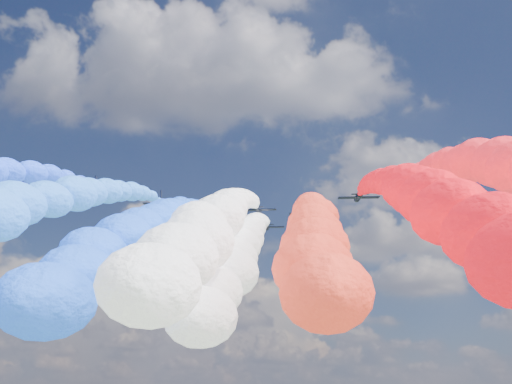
# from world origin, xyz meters

# --- Properties ---
(jet_0) EXTENTS (9.65, 12.70, 4.46)m
(jet_0) POSITION_xyz_m (-32.25, -5.74, 99.98)
(jet_0) COLOR black
(jet_1) EXTENTS (9.56, 12.63, 4.46)m
(jet_1) POSITION_xyz_m (-20.73, 4.33, 99.98)
(jet_1) COLOR black
(trail_1) EXTENTS (7.00, 105.76, 42.75)m
(trail_1) POSITION_xyz_m (-20.73, -50.00, 81.31)
(trail_1) COLOR blue
(jet_2) EXTENTS (9.01, 12.24, 4.46)m
(jet_2) POSITION_xyz_m (-10.52, 15.14, 99.98)
(jet_2) COLOR black
(trail_2) EXTENTS (7.00, 105.76, 42.75)m
(trail_2) POSITION_xyz_m (-10.52, -39.20, 81.31)
(trail_2) COLOR blue
(jet_3) EXTENTS (9.45, 12.55, 4.46)m
(jet_3) POSITION_xyz_m (-0.16, 10.66, 99.98)
(jet_3) COLOR black
(trail_3) EXTENTS (7.00, 105.76, 42.75)m
(trail_3) POSITION_xyz_m (-0.16, -43.67, 81.31)
(trail_3) COLOR white
(jet_4) EXTENTS (9.29, 12.44, 4.46)m
(jet_4) POSITION_xyz_m (1.13, 25.83, 99.98)
(jet_4) COLOR black
(trail_4) EXTENTS (7.00, 105.76, 42.75)m
(trail_4) POSITION_xyz_m (1.13, -28.51, 81.31)
(trail_4) COLOR silver
(jet_5) EXTENTS (9.12, 12.32, 4.46)m
(jet_5) POSITION_xyz_m (11.48, 14.40, 99.98)
(jet_5) COLOR black
(trail_5) EXTENTS (7.00, 105.76, 42.75)m
(trail_5) POSITION_xyz_m (11.48, -39.93, 81.31)
(trail_5) COLOR red
(jet_6) EXTENTS (9.00, 12.24, 4.46)m
(jet_6) POSITION_xyz_m (22.42, 2.83, 99.98)
(jet_6) COLOR black
(trail_6) EXTENTS (7.00, 105.76, 42.75)m
(trail_6) POSITION_xyz_m (22.42, -51.51, 81.31)
(trail_6) COLOR red
(jet_7) EXTENTS (9.11, 12.31, 4.46)m
(jet_7) POSITION_xyz_m (30.80, -4.91, 99.98)
(jet_7) COLOR black
(trail_7) EXTENTS (7.00, 105.76, 42.75)m
(trail_7) POSITION_xyz_m (30.80, -59.25, 81.31)
(trail_7) COLOR #FB1F2A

